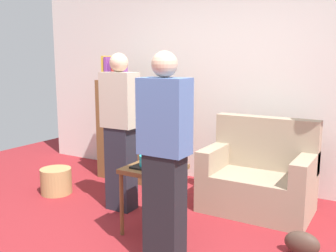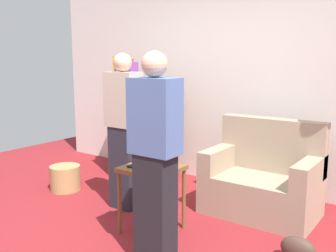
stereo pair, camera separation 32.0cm
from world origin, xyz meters
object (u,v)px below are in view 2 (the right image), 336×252
at_px(birthday_cake, 152,161).
at_px(handbag, 298,249).
at_px(wicker_basket, 65,178).
at_px(person_blowing_candles, 124,131).
at_px(side_table, 152,177).
at_px(bookshelf, 138,128).
at_px(person_holding_cake, 155,160).
at_px(couch, 263,181).

bearing_deg(birthday_cake, handbag, 10.70).
bearing_deg(wicker_basket, person_blowing_candles, 1.08).
bearing_deg(side_table, birthday_cake, -169.78).
bearing_deg(wicker_basket, bookshelf, 66.93).
height_order(birthday_cake, person_holding_cake, person_holding_cake).
relative_size(couch, bookshelf, 0.68).
relative_size(bookshelf, person_blowing_candles, 0.99).
height_order(side_table, handbag, side_table).
height_order(person_blowing_candles, handbag, person_blowing_candles).
bearing_deg(couch, birthday_cake, -123.33).
distance_m(side_table, birthday_cake, 0.15).
distance_m(birthday_cake, person_blowing_candles, 0.68).
height_order(bookshelf, person_holding_cake, person_holding_cake).
xyz_separation_m(couch, person_blowing_candles, (-1.25, -0.72, 0.49)).
bearing_deg(birthday_cake, side_table, 10.22).
xyz_separation_m(couch, handbag, (0.61, -0.76, -0.24)).
height_order(bookshelf, wicker_basket, bookshelf).
height_order(person_holding_cake, handbag, person_holding_cake).
height_order(bookshelf, handbag, bookshelf).
bearing_deg(birthday_cake, couch, 56.67).
relative_size(wicker_basket, handbag, 1.29).
distance_m(bookshelf, person_holding_cake, 2.25).
height_order(couch, person_blowing_candles, person_blowing_candles).
distance_m(person_holding_cake, wicker_basket, 2.17).
bearing_deg(handbag, wicker_basket, 179.43).
xyz_separation_m(couch, birthday_cake, (-0.66, -1.00, 0.33)).
height_order(side_table, person_holding_cake, person_holding_cake).
xyz_separation_m(bookshelf, side_table, (1.16, -1.18, -0.15)).
bearing_deg(person_blowing_candles, person_holding_cake, -42.09).
bearing_deg(wicker_basket, person_holding_cake, -20.28).
bearing_deg(bookshelf, birthday_cake, -45.67).
bearing_deg(person_holding_cake, bookshelf, -28.02).
relative_size(side_table, wicker_basket, 1.71).
distance_m(bookshelf, person_blowing_candles, 1.07).
distance_m(couch, side_table, 1.21).
xyz_separation_m(side_table, wicker_basket, (-1.55, 0.27, -0.37)).
relative_size(birthday_cake, wicker_basket, 0.89).
bearing_deg(handbag, side_table, -169.30).
distance_m(bookshelf, side_table, 1.66).
relative_size(side_table, birthday_cake, 1.92).
distance_m(bookshelf, wicker_basket, 1.12).
distance_m(side_table, handbag, 1.36).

